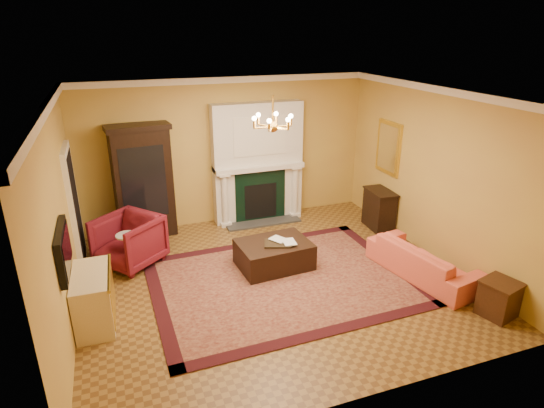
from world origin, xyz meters
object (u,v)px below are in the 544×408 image
china_cabinet (143,185)px  pedestal_table (128,249)px  leather_ottoman (274,254)px  coral_sofa (424,255)px  commode (94,298)px  wingback_armchair (129,239)px  end_table (499,299)px  console_table (379,210)px

china_cabinet → pedestal_table: 1.52m
leather_ottoman → coral_sofa: bearing=-31.0°
commode → coral_sofa: (5.13, -0.48, -0.00)m
china_cabinet → pedestal_table: (-0.44, -1.27, -0.70)m
wingback_armchair → coral_sofa: wingback_armchair is taller
pedestal_table → end_table: bearing=-33.3°
coral_sofa → leather_ottoman: (-2.23, 1.13, -0.14)m
leather_ottoman → commode: bearing=-171.5°
commode → console_table: bearing=16.4°
coral_sofa → leather_ottoman: 2.51m
wingback_armchair → pedestal_table: bearing=-51.4°
pedestal_table → commode: commode is taller
wingback_armchair → commode: 1.70m
wingback_armchair → pedestal_table: 0.19m
wingback_armchair → leather_ottoman: bearing=28.0°
coral_sofa → leather_ottoman: size_ratio=1.62×
end_table → pedestal_table: bearing=146.7°
wingback_armchair → commode: (-0.57, -1.60, -0.10)m
commode → leather_ottoman: commode is taller
china_cabinet → wingback_armchair: (-0.41, -1.13, -0.58)m
wingback_armchair → commode: bearing=-59.6°
console_table → china_cabinet: bearing=168.3°
china_cabinet → wingback_armchair: china_cabinet is taller
pedestal_table → coral_sofa: bearing=-22.8°
coral_sofa → end_table: size_ratio=3.79×
commode → console_table: size_ratio=1.32×
commode → end_table: (5.45, -1.78, -0.13)m
china_cabinet → end_table: 6.40m
pedestal_table → leather_ottoman: pedestal_table is taller
pedestal_table → leather_ottoman: 2.50m
wingback_armchair → china_cabinet: bearing=120.3°
console_table → leather_ottoman: console_table is taller
console_table → leather_ottoman: size_ratio=0.65×
china_cabinet → pedestal_table: bearing=-115.6°
console_table → end_table: bearing=-87.4°
coral_sofa → console_table: bearing=-21.4°
commode → wingback_armchair: bearing=71.7°
wingback_armchair → leather_ottoman: (2.33, -0.95, -0.25)m
console_table → commode: bearing=-161.3°
pedestal_table → console_table: 4.97m
console_table → leather_ottoman: (-2.61, -0.83, -0.15)m
wingback_armchair → console_table: 4.94m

